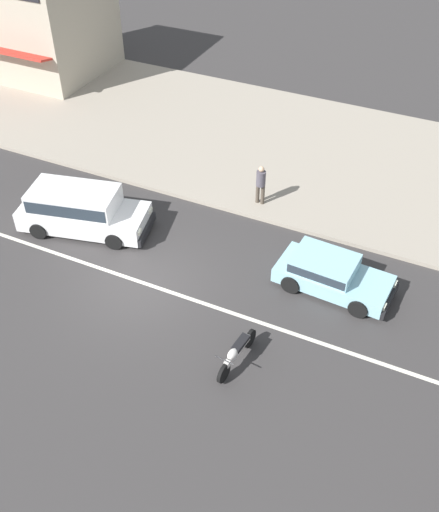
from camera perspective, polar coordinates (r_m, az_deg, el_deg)
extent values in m
plane|color=#383535|center=(19.22, -7.51, -2.47)|extent=(160.00, 160.00, 0.00)
cube|color=silver|center=(19.21, -7.51, -2.47)|extent=(50.40, 0.14, 0.01)
cube|color=#9E9384|center=(26.09, 3.56, 10.77)|extent=(68.00, 10.00, 0.15)
cube|color=#93C6D6|center=(18.91, 10.77, -2.11)|extent=(3.60, 1.80, 0.48)
cube|color=#93C6D6|center=(18.67, 9.95, -0.70)|extent=(2.02, 1.55, 0.46)
cube|color=#28333D|center=(18.67, 9.95, -0.70)|extent=(1.94, 1.57, 0.29)
cube|color=black|center=(18.73, 15.89, -4.10)|extent=(0.21, 1.56, 0.28)
cube|color=white|center=(19.01, 16.39, -2.58)|extent=(0.09, 0.24, 0.14)
cube|color=white|center=(18.19, 15.42, -4.70)|extent=(0.09, 0.24, 0.14)
cylinder|color=black|center=(19.37, 14.51, -2.03)|extent=(0.61, 0.26, 0.60)
cylinder|color=black|center=(18.27, 13.09, -4.86)|extent=(0.61, 0.26, 0.60)
cylinder|color=black|center=(19.75, 8.56, -0.01)|extent=(0.61, 0.26, 0.60)
cylinder|color=black|center=(18.68, 6.81, -2.66)|extent=(0.61, 0.26, 0.60)
cube|color=white|center=(21.39, -12.74, 3.71)|extent=(4.69, 2.71, 0.70)
cube|color=white|center=(21.10, -13.70, 5.31)|extent=(3.25, 2.21, 0.70)
cube|color=#28333D|center=(21.10, -13.70, 5.31)|extent=(3.15, 2.22, 0.45)
cube|color=black|center=(20.77, -6.93, 2.53)|extent=(0.51, 1.70, 0.28)
cube|color=white|center=(21.02, -6.59, 4.33)|extent=(0.13, 0.25, 0.14)
cube|color=white|center=(20.11, -7.62, 2.30)|extent=(0.13, 0.25, 0.14)
cylinder|color=black|center=(21.66, -8.51, 4.14)|extent=(0.63, 0.35, 0.60)
cylinder|color=black|center=(20.45, -9.99, 1.42)|extent=(0.63, 0.35, 0.60)
cylinder|color=black|center=(22.66, -15.07, 4.90)|extent=(0.63, 0.35, 0.60)
cylinder|color=black|center=(21.50, -16.82, 2.34)|extent=(0.63, 0.35, 0.60)
cylinder|color=black|center=(16.23, 0.39, -11.10)|extent=(0.16, 0.57, 0.56)
cylinder|color=black|center=(17.03, 2.90, -7.86)|extent=(0.16, 0.57, 0.56)
cube|color=silver|center=(16.47, 1.70, -8.99)|extent=(0.27, 1.22, 0.18)
cube|color=black|center=(16.46, 2.02, -8.27)|extent=(0.31, 0.67, 0.12)
ellipsoid|color=silver|center=(16.23, 1.26, -9.29)|extent=(0.28, 0.42, 0.22)
cylinder|color=#232326|center=(15.86, 0.47, -9.89)|extent=(0.56, 0.09, 0.03)
cylinder|color=#4C4238|center=(22.02, 3.65, 5.98)|extent=(0.14, 0.14, 0.77)
cylinder|color=#4C4238|center=(21.97, 4.13, 5.85)|extent=(0.14, 0.14, 0.77)
cylinder|color=#514C56|center=(21.62, 3.97, 7.37)|extent=(0.34, 0.34, 0.57)
sphere|color=#D6AD89|center=(21.41, 4.02, 8.25)|extent=(0.21, 0.21, 0.21)
cube|color=#B2A893|center=(32.65, -15.70, 20.65)|extent=(4.45, 5.42, 4.95)
cube|color=red|center=(30.67, -19.14, 17.83)|extent=(4.00, 0.90, 0.28)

